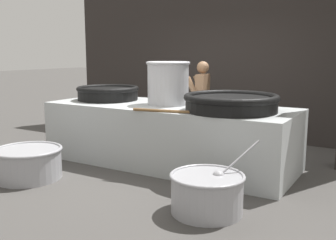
# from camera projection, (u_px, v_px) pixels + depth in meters

# --- Properties ---
(ground_plane) EXTENTS (60.00, 60.00, 0.00)m
(ground_plane) POSITION_uv_depth(u_px,v_px,m) (168.00, 163.00, 6.21)
(ground_plane) COLOR #474442
(back_wall) EXTENTS (7.61, 0.24, 3.50)m
(back_wall) POSITION_uv_depth(u_px,v_px,m) (230.00, 51.00, 8.01)
(back_wall) COLOR #2D2826
(back_wall) RESTS_ON ground_plane
(hearth_platform) EXTENTS (3.89, 1.42, 0.92)m
(hearth_platform) POSITION_uv_depth(u_px,v_px,m) (168.00, 135.00, 6.13)
(hearth_platform) COLOR #B2B7B7
(hearth_platform) RESTS_ON ground_plane
(giant_wok_near) EXTENTS (1.06, 1.06, 0.23)m
(giant_wok_near) POSITION_uv_depth(u_px,v_px,m) (108.00, 93.00, 6.72)
(giant_wok_near) COLOR black
(giant_wok_near) RESTS_ON hearth_platform
(giant_wok_far) EXTENTS (1.31, 1.31, 0.24)m
(giant_wok_far) POSITION_uv_depth(u_px,v_px,m) (231.00, 102.00, 5.40)
(giant_wok_far) COLOR black
(giant_wok_far) RESTS_ON hearth_platform
(stock_pot) EXTENTS (0.68, 0.68, 0.67)m
(stock_pot) POSITION_uv_depth(u_px,v_px,m) (168.00, 82.00, 6.09)
(stock_pot) COLOR #B7B7BC
(stock_pot) RESTS_ON hearth_platform
(stirring_paddle) EXTENTS (1.30, 0.33, 0.04)m
(stirring_paddle) POSITION_uv_depth(u_px,v_px,m) (183.00, 112.00, 5.25)
(stirring_paddle) COLOR brown
(stirring_paddle) RESTS_ON hearth_platform
(cook) EXTENTS (0.42, 0.61, 1.57)m
(cook) POSITION_uv_depth(u_px,v_px,m) (202.00, 102.00, 7.08)
(cook) COLOR #8C6647
(cook) RESTS_ON ground_plane
(prep_bowl_vegetables) EXTENTS (0.82, 0.94, 0.76)m
(prep_bowl_vegetables) POSITION_uv_depth(u_px,v_px,m) (207.00, 191.00, 4.25)
(prep_bowl_vegetables) COLOR #9E9EA3
(prep_bowl_vegetables) RESTS_ON ground_plane
(prep_bowl_meat) EXTENTS (0.93, 0.93, 0.43)m
(prep_bowl_meat) POSITION_uv_depth(u_px,v_px,m) (28.00, 162.00, 5.42)
(prep_bowl_meat) COLOR #9E9EA3
(prep_bowl_meat) RESTS_ON ground_plane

